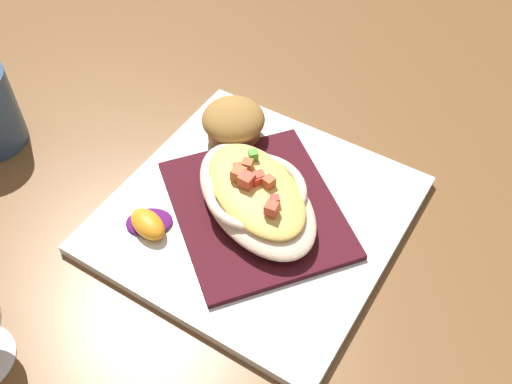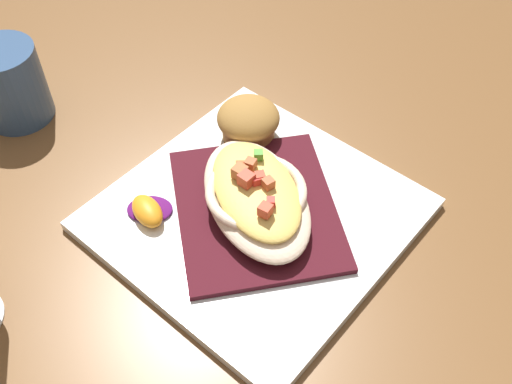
{
  "view_description": "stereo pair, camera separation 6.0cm",
  "coord_description": "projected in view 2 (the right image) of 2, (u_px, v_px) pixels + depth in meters",
  "views": [
    {
      "loc": [
        -0.3,
        -0.25,
        0.5
      ],
      "look_at": [
        0.0,
        0.0,
        0.04
      ],
      "focal_mm": 41.56,
      "sensor_mm": 36.0,
      "label": 1
    },
    {
      "loc": [
        -0.26,
        -0.29,
        0.5
      ],
      "look_at": [
        0.0,
        0.0,
        0.04
      ],
      "focal_mm": 41.56,
      "sensor_mm": 36.0,
      "label": 2
    }
  ],
  "objects": [
    {
      "name": "muffin",
      "position": [
        248.0,
        121.0,
        0.68
      ],
      "size": [
        0.07,
        0.07,
        0.05
      ],
      "color": "olive",
      "rests_on": "square_plate"
    },
    {
      "name": "coffee_mug",
      "position": [
        10.0,
        88.0,
        0.7
      ],
      "size": [
        0.1,
        0.09,
        0.09
      ],
      "color": "#314D73",
      "rests_on": "ground_plane"
    },
    {
      "name": "gratin_dish",
      "position": [
        256.0,
        194.0,
        0.6
      ],
      "size": [
        0.15,
        0.2,
        0.05
      ],
      "color": "beige",
      "rests_on": "folded_napkin"
    },
    {
      "name": "orange_garnish",
      "position": [
        148.0,
        210.0,
        0.61
      ],
      "size": [
        0.06,
        0.06,
        0.02
      ],
      "color": "#52125A",
      "rests_on": "square_plate"
    },
    {
      "name": "folded_napkin",
      "position": [
        256.0,
        209.0,
        0.62
      ],
      "size": [
        0.24,
        0.25,
        0.01
      ],
      "primitive_type": "cube",
      "rotation": [
        0.0,
        0.0,
        1.04
      ],
      "color": "#40121A",
      "rests_on": "square_plate"
    },
    {
      "name": "ground_plane",
      "position": [
        256.0,
        218.0,
        0.63
      ],
      "size": [
        2.6,
        2.6,
        0.0
      ],
      "primitive_type": "plane",
      "color": "brown"
    },
    {
      "name": "square_plate",
      "position": [
        256.0,
        214.0,
        0.63
      ],
      "size": [
        0.32,
        0.32,
        0.01
      ],
      "primitive_type": "cube",
      "rotation": [
        0.0,
        0.0,
        0.14
      ],
      "color": "white",
      "rests_on": "ground_plane"
    }
  ]
}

